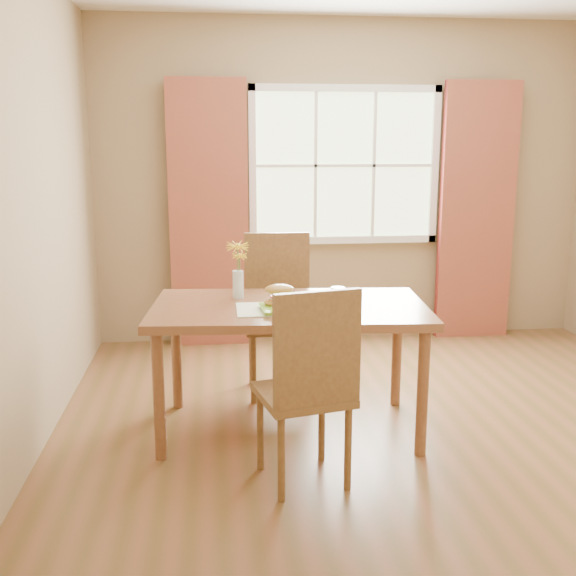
# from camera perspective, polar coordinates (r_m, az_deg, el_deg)

# --- Properties ---
(room) EXTENTS (4.24, 3.84, 2.74)m
(room) POSITION_cam_1_polar(r_m,az_deg,el_deg) (3.99, 9.93, 7.10)
(room) COLOR brown
(room) RESTS_ON ground
(window) EXTENTS (1.62, 0.06, 1.32)m
(window) POSITION_cam_1_polar(r_m,az_deg,el_deg) (5.80, 4.80, 10.29)
(window) COLOR beige
(window) RESTS_ON room
(curtain_left) EXTENTS (0.65, 0.08, 2.20)m
(curtain_left) POSITION_cam_1_polar(r_m,az_deg,el_deg) (5.63, -6.72, 6.11)
(curtain_left) COLOR maroon
(curtain_left) RESTS_ON room
(curtain_right) EXTENTS (0.65, 0.08, 2.20)m
(curtain_right) POSITION_cam_1_polar(r_m,az_deg,el_deg) (6.07, 15.69, 6.18)
(curtain_right) COLOR maroon
(curtain_right) RESTS_ON room
(dining_table) EXTENTS (1.65, 1.01, 0.77)m
(dining_table) POSITION_cam_1_polar(r_m,az_deg,el_deg) (3.93, 0.10, -2.56)
(dining_table) COLOR brown
(dining_table) RESTS_ON room
(chair_near) EXTENTS (0.51, 0.51, 1.03)m
(chair_near) POSITION_cam_1_polar(r_m,az_deg,el_deg) (3.30, 1.83, -7.84)
(chair_near) COLOR brown
(chair_near) RESTS_ON room
(chair_far) EXTENTS (0.46, 0.46, 1.09)m
(chair_far) POSITION_cam_1_polar(r_m,az_deg,el_deg) (4.64, -0.85, -1.47)
(chair_far) COLOR brown
(chair_far) RESTS_ON room
(placemat) EXTENTS (0.45, 0.33, 0.01)m
(placemat) POSITION_cam_1_polar(r_m,az_deg,el_deg) (3.79, -0.97, -1.79)
(placemat) COLOR beige
(placemat) RESTS_ON dining_table
(plate) EXTENTS (0.26, 0.26, 0.01)m
(plate) POSITION_cam_1_polar(r_m,az_deg,el_deg) (3.75, -0.43, -1.81)
(plate) COLOR #7BC631
(plate) RESTS_ON placemat
(croissant_sandwich) EXTENTS (0.18, 0.13, 0.13)m
(croissant_sandwich) POSITION_cam_1_polar(r_m,az_deg,el_deg) (3.78, -0.76, -0.64)
(croissant_sandwich) COLOR #CF9046
(croissant_sandwich) RESTS_ON plate
(water_glass) EXTENTS (0.08, 0.08, 0.12)m
(water_glass) POSITION_cam_1_polar(r_m,az_deg,el_deg) (3.83, 4.24, -0.85)
(water_glass) COLOR silver
(water_glass) RESTS_ON dining_table
(flower_vase) EXTENTS (0.14, 0.14, 0.34)m
(flower_vase) POSITION_cam_1_polar(r_m,az_deg,el_deg) (4.05, -4.25, 1.98)
(flower_vase) COLOR silver
(flower_vase) RESTS_ON dining_table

